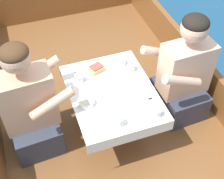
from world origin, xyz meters
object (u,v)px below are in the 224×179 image
at_px(person_port, 30,109).
at_px(person_starboard, 183,77).
at_px(coffee_cup_center, 79,78).
at_px(coffee_cup_port, 157,112).
at_px(sandwich, 97,68).
at_px(coffee_cup_starboard, 120,121).
at_px(tin_can, 131,67).

height_order(person_port, person_starboard, person_port).
bearing_deg(person_port, coffee_cup_center, 13.51).
xyz_separation_m(person_starboard, coffee_cup_port, (-0.40, -0.33, 0.07)).
bearing_deg(sandwich, coffee_cup_center, -158.46).
xyz_separation_m(person_starboard, sandwich, (-0.67, 0.26, 0.07)).
distance_m(person_starboard, coffee_cup_port, 0.52).
height_order(person_starboard, coffee_cup_starboard, person_starboard).
xyz_separation_m(coffee_cup_starboard, tin_can, (0.28, 0.50, -0.01)).
distance_m(coffee_cup_center, tin_can, 0.44).
height_order(person_port, coffee_cup_starboard, person_port).
bearing_deg(tin_can, sandwich, 164.42).
bearing_deg(coffee_cup_port, coffee_cup_center, 129.47).
bearing_deg(coffee_cup_starboard, tin_can, 60.36).
height_order(person_port, tin_can, person_port).
bearing_deg(coffee_cup_port, tin_can, 89.24).
relative_size(person_port, coffee_cup_center, 10.26).
distance_m(person_port, tin_can, 0.86).
height_order(person_port, coffee_cup_port, person_port).
relative_size(sandwich, coffee_cup_center, 1.43).
distance_m(person_port, coffee_cup_starboard, 0.69).
distance_m(person_port, sandwich, 0.61).
height_order(coffee_cup_center, tin_can, coffee_cup_center).
bearing_deg(coffee_cup_center, person_port, -163.07).
relative_size(sandwich, coffee_cup_starboard, 1.55).
bearing_deg(coffee_cup_center, tin_can, -1.66).
xyz_separation_m(coffee_cup_port, tin_can, (0.01, 0.51, -0.00)).
bearing_deg(coffee_cup_center, coffee_cup_starboard, -73.60).
bearing_deg(person_starboard, person_port, -5.53).
distance_m(person_port, coffee_cup_port, 0.94).
height_order(sandwich, coffee_cup_starboard, coffee_cup_starboard).
bearing_deg(coffee_cup_starboard, coffee_cup_port, -1.66).
xyz_separation_m(person_port, coffee_cup_center, (0.42, 0.13, 0.07)).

